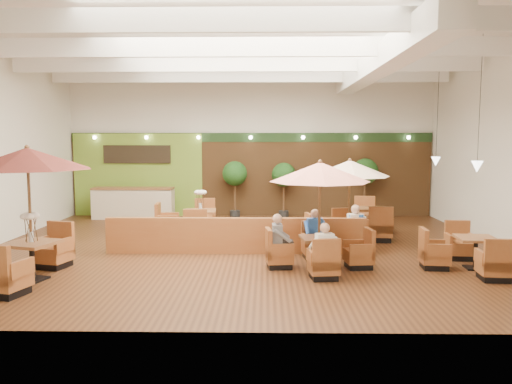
{
  "coord_description": "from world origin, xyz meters",
  "views": [
    {
      "loc": [
        0.56,
        -13.42,
        2.96
      ],
      "look_at": [
        0.3,
        0.5,
        1.5
      ],
      "focal_mm": 35.0,
      "sensor_mm": 36.0,
      "label": 1
    }
  ],
  "objects_px": {
    "topiary_2": "(365,174)",
    "diner_4": "(354,223)",
    "table_2": "(347,182)",
    "diner_0": "(324,245)",
    "diner_1": "(315,229)",
    "booth_divider": "(236,236)",
    "table_4": "(463,254)",
    "diner_3": "(354,224)",
    "table_1": "(320,194)",
    "topiary_0": "(235,176)",
    "table_5": "(372,222)",
    "table_3": "(192,221)",
    "diner_2": "(279,235)",
    "service_counter": "(134,203)",
    "table_0": "(25,185)",
    "topiary_1": "(284,177)"
  },
  "relations": [
    {
      "from": "table_5",
      "to": "diner_1",
      "type": "distance_m",
      "value": 3.89
    },
    {
      "from": "table_5",
      "to": "diner_2",
      "type": "relative_size",
      "value": 3.59
    },
    {
      "from": "service_counter",
      "to": "diner_4",
      "type": "xyz_separation_m",
      "value": [
        7.32,
        -5.43,
        0.18
      ]
    },
    {
      "from": "table_2",
      "to": "table_3",
      "type": "bearing_deg",
      "value": 154.41
    },
    {
      "from": "booth_divider",
      "to": "topiary_2",
      "type": "relative_size",
      "value": 2.99
    },
    {
      "from": "topiary_0",
      "to": "table_3",
      "type": "bearing_deg",
      "value": -106.97
    },
    {
      "from": "service_counter",
      "to": "diner_1",
      "type": "distance_m",
      "value": 8.81
    },
    {
      "from": "service_counter",
      "to": "table_3",
      "type": "relative_size",
      "value": 1.08
    },
    {
      "from": "table_2",
      "to": "diner_4",
      "type": "relative_size",
      "value": 3.08
    },
    {
      "from": "diner_0",
      "to": "diner_1",
      "type": "distance_m",
      "value": 1.83
    },
    {
      "from": "table_2",
      "to": "diner_1",
      "type": "relative_size",
      "value": 3.16
    },
    {
      "from": "table_0",
      "to": "diner_1",
      "type": "relative_size",
      "value": 3.75
    },
    {
      "from": "topiary_2",
      "to": "diner_4",
      "type": "relative_size",
      "value": 2.82
    },
    {
      "from": "table_3",
      "to": "topiary_0",
      "type": "distance_m",
      "value": 3.97
    },
    {
      "from": "table_4",
      "to": "diner_3",
      "type": "bearing_deg",
      "value": 145.95
    },
    {
      "from": "table_4",
      "to": "service_counter",
      "type": "bearing_deg",
      "value": 147.38
    },
    {
      "from": "table_0",
      "to": "table_4",
      "type": "bearing_deg",
      "value": 21.69
    },
    {
      "from": "booth_divider",
      "to": "diner_1",
      "type": "distance_m",
      "value": 2.11
    },
    {
      "from": "table_4",
      "to": "diner_1",
      "type": "relative_size",
      "value": 3.24
    },
    {
      "from": "service_counter",
      "to": "booth_divider",
      "type": "distance_m",
      "value": 7.08
    },
    {
      "from": "topiary_2",
      "to": "table_0",
      "type": "bearing_deg",
      "value": -135.74
    },
    {
      "from": "topiary_2",
      "to": "diner_4",
      "type": "height_order",
      "value": "topiary_2"
    },
    {
      "from": "table_4",
      "to": "topiary_1",
      "type": "xyz_separation_m",
      "value": [
        -3.87,
        7.38,
        1.22
      ]
    },
    {
      "from": "table_2",
      "to": "diner_1",
      "type": "xyz_separation_m",
      "value": [
        -1.06,
        -1.7,
        -1.02
      ]
    },
    {
      "from": "table_1",
      "to": "topiary_0",
      "type": "xyz_separation_m",
      "value": [
        -2.4,
        7.36,
        -0.11
      ]
    },
    {
      "from": "topiary_2",
      "to": "diner_2",
      "type": "xyz_separation_m",
      "value": [
        -3.41,
        -7.36,
        -0.93
      ]
    },
    {
      "from": "table_4",
      "to": "diner_0",
      "type": "distance_m",
      "value": 3.46
    },
    {
      "from": "table_1",
      "to": "diner_2",
      "type": "height_order",
      "value": "table_1"
    },
    {
      "from": "table_1",
      "to": "diner_1",
      "type": "height_order",
      "value": "table_1"
    },
    {
      "from": "diner_3",
      "to": "table_0",
      "type": "bearing_deg",
      "value": -170.01
    },
    {
      "from": "diner_0",
      "to": "table_1",
      "type": "bearing_deg",
      "value": 75.79
    },
    {
      "from": "service_counter",
      "to": "table_2",
      "type": "xyz_separation_m",
      "value": [
        7.27,
        -4.54,
        1.19
      ]
    },
    {
      "from": "table_0",
      "to": "table_3",
      "type": "xyz_separation_m",
      "value": [
        2.73,
        4.87,
        -1.56
      ]
    },
    {
      "from": "table_3",
      "to": "diner_3",
      "type": "height_order",
      "value": "table_3"
    },
    {
      "from": "diner_0",
      "to": "service_counter",
      "type": "bearing_deg",
      "value": 113.32
    },
    {
      "from": "table_0",
      "to": "diner_1",
      "type": "distance_m",
      "value": 6.69
    },
    {
      "from": "topiary_0",
      "to": "diner_0",
      "type": "relative_size",
      "value": 2.84
    },
    {
      "from": "topiary_1",
      "to": "diner_2",
      "type": "height_order",
      "value": "topiary_1"
    },
    {
      "from": "table_0",
      "to": "topiary_0",
      "type": "height_order",
      "value": "table_0"
    },
    {
      "from": "booth_divider",
      "to": "table_2",
      "type": "xyz_separation_m",
      "value": [
        3.08,
        1.16,
        1.3
      ]
    },
    {
      "from": "diner_0",
      "to": "table_3",
      "type": "bearing_deg",
      "value": 112.82
    },
    {
      "from": "table_2",
      "to": "table_5",
      "type": "distance_m",
      "value": 2.32
    },
    {
      "from": "booth_divider",
      "to": "table_1",
      "type": "distance_m",
      "value": 2.78
    },
    {
      "from": "diner_0",
      "to": "table_0",
      "type": "bearing_deg",
      "value": 167.88
    },
    {
      "from": "table_1",
      "to": "diner_2",
      "type": "xyz_separation_m",
      "value": [
        -0.92,
        0.0,
        -0.96
      ]
    },
    {
      "from": "booth_divider",
      "to": "diner_1",
      "type": "relative_size",
      "value": 8.66
    },
    {
      "from": "table_4",
      "to": "diner_4",
      "type": "xyz_separation_m",
      "value": [
        -2.2,
        1.75,
        0.41
      ]
    },
    {
      "from": "diner_1",
      "to": "service_counter",
      "type": "bearing_deg",
      "value": -50.07
    },
    {
      "from": "service_counter",
      "to": "table_1",
      "type": "relative_size",
      "value": 1.19
    },
    {
      "from": "diner_0",
      "to": "diner_4",
      "type": "height_order",
      "value": "diner_4"
    }
  ]
}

